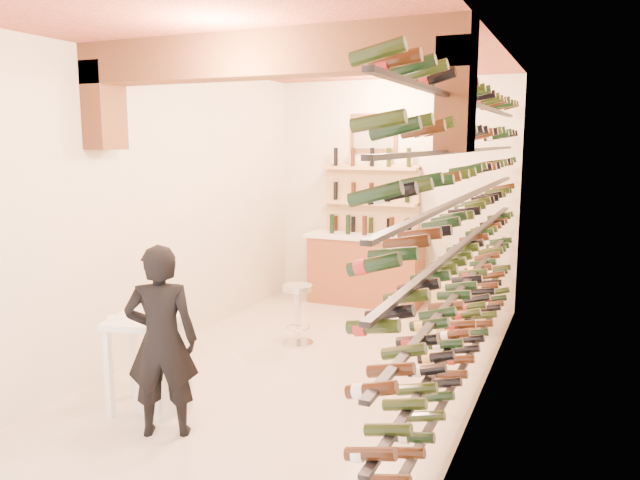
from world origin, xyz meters
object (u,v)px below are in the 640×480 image
Objects in this scene: back_counter at (365,268)px; person at (162,341)px; tasting_table at (145,334)px; white_stool at (164,387)px; wine_rack at (462,228)px; crate_lower at (453,318)px; chrome_barstool at (298,310)px.

person is (-0.16, -4.44, 0.24)m from back_counter.
back_counter reaches higher than tasting_table.
tasting_table is 2.31× the size of white_stool.
crate_lower is (-0.42, 1.95, -1.41)m from wine_rack.
person reaches higher than tasting_table.
chrome_barstool is at bearing 81.56° from white_stool.
wine_rack is at bearing -17.71° from chrome_barstool.
crate_lower is (1.41, -0.70, -0.40)m from back_counter.
chrome_barstool is (-1.95, 0.62, -1.14)m from wine_rack.
back_counter is 1.62m from crate_lower.
white_stool is 0.97× the size of crate_lower.
white_stool is at bearing -12.94° from tasting_table.
wine_rack is at bearing 32.78° from white_stool.
tasting_table reaches higher than crate_lower.
wine_rack reaches higher than chrome_barstool.
person is 2.20× the size of chrome_barstool.
back_counter is at bearing 86.65° from chrome_barstool.
tasting_table is at bearing -120.49° from crate_lower.
tasting_table is 0.56m from person.
white_stool is at bearing -78.49° from person.
person reaches higher than chrome_barstool.
wine_rack is 2.79m from person.
tasting_table is at bearing -64.15° from person.
wine_rack reaches higher than tasting_table.
person is at bearing -112.78° from crate_lower.
white_stool is 3.87m from crate_lower.
tasting_table is (-2.43, -1.46, -0.87)m from wine_rack.
wine_rack is 3.38m from back_counter.
back_counter reaches higher than crate_lower.
chrome_barstool reaches higher than white_stool.
chrome_barstool reaches higher than crate_lower.
person is 3.44× the size of crate_lower.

